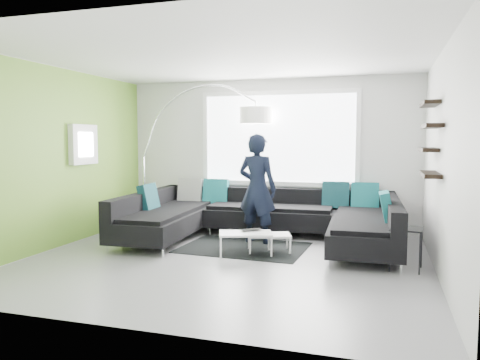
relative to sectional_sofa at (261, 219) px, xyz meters
name	(u,v)px	position (x,y,z in m)	size (l,w,h in m)	color
ground	(225,260)	(-0.20, -1.17, -0.40)	(5.50, 5.50, 0.00)	gray
room_shell	(232,130)	(-0.17, -0.96, 1.40)	(5.54, 5.04, 2.82)	silver
sectional_sofa	(261,219)	(0.00, 0.00, 0.00)	(4.36, 2.81, 0.92)	black
rug	(244,248)	(-0.17, -0.37, -0.40)	(1.90, 1.38, 0.01)	black
coffee_table	(257,242)	(0.12, -0.63, -0.24)	(0.99, 0.58, 0.32)	white
arc_lamp	(144,157)	(-2.55, 0.83, 0.95)	(2.48, 0.60, 2.70)	silver
side_table	(406,249)	(2.18, -0.92, -0.13)	(0.40, 0.40, 0.55)	black
person	(257,189)	(-0.07, 0.05, 0.48)	(0.71, 0.53, 1.77)	black
laptop	(253,231)	(0.04, -0.64, -0.07)	(0.37, 0.36, 0.02)	black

